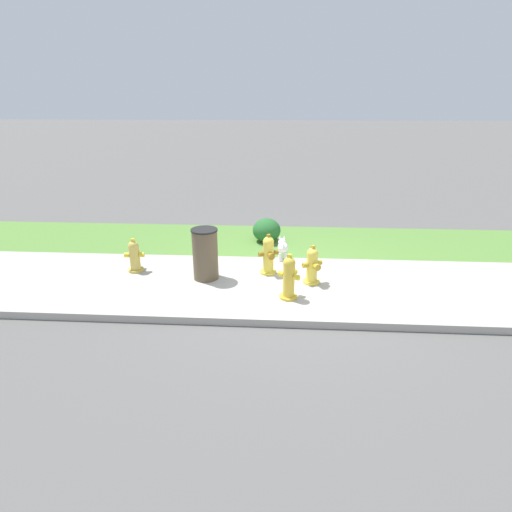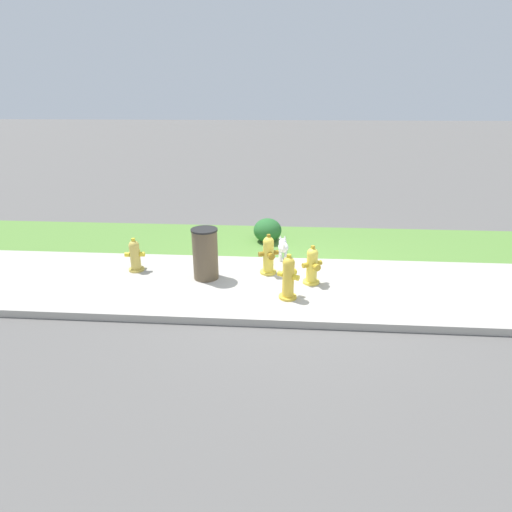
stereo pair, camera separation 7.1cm
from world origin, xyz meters
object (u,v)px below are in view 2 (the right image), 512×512
Objects in this scene: fire_hydrant_at_driveway at (288,278)px; fire_hydrant_across_street at (268,255)px; fire_hydrant_near_corner at (135,256)px; small_white_dog at (283,247)px; shrub_bush_near_lamp at (268,230)px; fire_hydrant_by_grass_verge at (312,266)px; trash_bin at (205,254)px.

fire_hydrant_across_street is (-0.36, 0.97, -0.00)m from fire_hydrant_at_driveway.
fire_hydrant_near_corner is at bearing -20.29° from fire_hydrant_across_street.
shrub_bush_near_lamp is at bearing 14.51° from small_white_dog.
fire_hydrant_by_grass_verge is at bearing -160.01° from small_white_dog.
fire_hydrant_across_street is at bearing -5.94° from fire_hydrant_near_corner.
fire_hydrant_across_street is 1.81m from shrub_bush_near_lamp.
small_white_dog is (2.77, 0.79, -0.04)m from fire_hydrant_near_corner.
fire_hydrant_by_grass_verge is 1.90m from trash_bin.
fire_hydrant_at_driveway reaches higher than fire_hydrant_across_street.
fire_hydrant_across_street is at bearing 156.04° from small_white_dog.
fire_hydrant_by_grass_verge reaches higher than small_white_dog.
shrub_bush_near_lamp is at bearing -108.22° from fire_hydrant_across_street.
fire_hydrant_at_driveway is 1.63m from trash_bin.
fire_hydrant_across_street is 1.21× the size of shrub_bush_near_lamp.
small_white_dog is at bearing -130.84° from fire_hydrant_across_street.
fire_hydrant_by_grass_verge is at bearing -68.19° from shrub_bush_near_lamp.
trash_bin is (-1.48, 0.69, 0.10)m from fire_hydrant_at_driveway.
small_white_dog is (0.27, 0.75, -0.11)m from fire_hydrant_across_street.
small_white_dog is (-0.10, 1.72, -0.11)m from fire_hydrant_at_driveway.
shrub_bush_near_lamp is (2.41, 1.85, -0.04)m from fire_hydrant_near_corner.
fire_hydrant_across_street is (2.50, 0.04, 0.06)m from fire_hydrant_near_corner.
fire_hydrant_at_driveway is at bearing -24.92° from trash_bin.
fire_hydrant_at_driveway is at bearing -80.60° from shrub_bush_near_lamp.
fire_hydrant_by_grass_verge is (0.41, 0.59, -0.03)m from fire_hydrant_at_driveway.
small_white_dog is 0.52× the size of trash_bin.
shrub_bush_near_lamp is (-0.46, 2.78, -0.10)m from fire_hydrant_at_driveway.
fire_hydrant_by_grass_verge is 1.12× the size of shrub_bush_near_lamp.
fire_hydrant_across_street reaches higher than small_white_dog.
trash_bin is at bearing -30.65° from fire_hydrant_by_grass_verge.
fire_hydrant_at_driveway reaches higher than shrub_bush_near_lamp.
fire_hydrant_near_corner reaches higher than shrub_bush_near_lamp.
small_white_dog is 1.74m from trash_bin.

